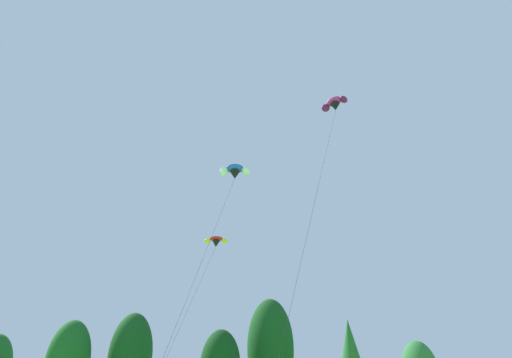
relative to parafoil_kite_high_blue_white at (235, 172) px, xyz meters
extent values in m
ellipsoid|color=#144719|center=(-14.83, 29.17, -9.98)|extent=(5.46, 5.46, 10.64)
ellipsoid|color=#144719|center=(2.88, 29.58, -8.88)|extent=(5.95, 5.95, 12.06)
cone|color=#236628|center=(12.56, 27.22, -10.48)|extent=(4.30, 4.30, 9.08)
ellipsoid|color=blue|center=(0.00, -0.02, 0.24)|extent=(1.36, 1.06, 0.63)
ellipsoid|color=white|center=(0.84, -0.04, 0.01)|extent=(0.79, 0.89, 0.76)
ellipsoid|color=white|center=(-0.84, 0.00, 0.01)|extent=(0.83, 0.89, 0.76)
cone|color=black|center=(0.00, 0.08, -0.27)|extent=(0.77, 0.77, 0.65)
cylinder|color=black|center=(-1.45, -4.43, -8.59)|extent=(2.93, 9.02, 16.00)
ellipsoid|color=#D12893|center=(8.13, -0.40, 6.37)|extent=(1.62, 1.55, 0.67)
ellipsoid|color=#66144C|center=(8.79, -0.94, 6.13)|extent=(0.98, 0.97, 0.79)
ellipsoid|color=#66144C|center=(7.47, 0.14, 6.13)|extent=(0.96, 1.00, 0.79)
cone|color=black|center=(8.18, -0.33, 5.84)|extent=(1.08, 1.08, 0.66)
cylinder|color=black|center=(5.10, -6.49, -5.75)|extent=(6.17, 12.33, 22.54)
ellipsoid|color=red|center=(-1.94, 6.33, -3.06)|extent=(1.19, 0.71, 0.54)
ellipsoid|color=yellow|center=(-1.21, 6.36, -3.26)|extent=(0.71, 0.59, 0.65)
ellipsoid|color=yellow|center=(-2.67, 6.29, -3.26)|extent=(0.68, 0.58, 0.65)
cone|color=black|center=(-1.94, 6.38, -3.50)|extent=(0.69, 0.69, 0.56)
cylinder|color=black|center=(-2.43, -1.27, -10.19)|extent=(0.98, 15.32, 12.82)
camera|label=1|loc=(2.20, -28.38, -16.26)|focal=29.95mm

